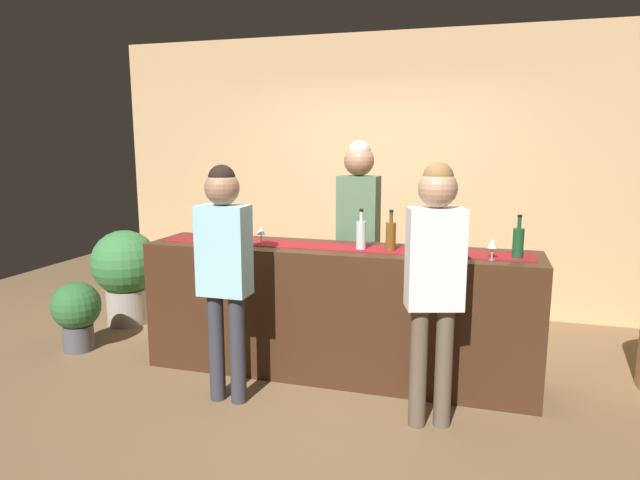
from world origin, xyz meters
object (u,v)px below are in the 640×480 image
wine_glass_mid_counter (261,231)px  wine_glass_far_end (492,244)px  customer_browsing (224,260)px  wine_bottle_clear (361,235)px  wine_bottle_green (518,242)px  wine_bottle_amber (391,236)px  potted_plant_tall (125,270)px  bartender (358,221)px  potted_plant_small (77,311)px  wine_glass_near_customer (242,229)px  customer_sipping (435,268)px

wine_glass_mid_counter → wine_glass_far_end: size_ratio=1.00×
customer_browsing → wine_bottle_clear: bearing=37.8°
wine_bottle_green → wine_glass_far_end: wine_bottle_green is taller
wine_bottle_amber → wine_glass_far_end: (0.71, -0.10, -0.01)m
potted_plant_tall → bartender: bearing=-0.3°
potted_plant_small → wine_glass_near_customer: bearing=5.6°
wine_bottle_clear → potted_plant_small: bearing=-177.0°
wine_bottle_amber → potted_plant_small: 2.80m
wine_glass_far_end → customer_browsing: 1.81m
wine_bottle_green → wine_bottle_amber: bearing=178.7°
wine_bottle_amber → wine_glass_mid_counter: 1.01m
customer_browsing → potted_plant_small: (-1.67, 0.50, -0.66)m
wine_glass_mid_counter → potted_plant_tall: (-1.72, 0.64, -0.57)m
wine_bottle_amber → customer_sipping: size_ratio=0.18×
wine_bottle_green → customer_browsing: (-1.90, -0.62, -0.11)m
wine_glass_far_end → wine_glass_near_customer: bearing=177.0°
wine_bottle_green → wine_glass_mid_counter: 1.88m
wine_bottle_clear → wine_bottle_green: 1.09m
wine_glass_near_customer → customer_browsing: bearing=-76.1°
wine_glass_far_end → customer_browsing: customer_browsing is taller
wine_bottle_amber → customer_sipping: (0.37, -0.60, -0.09)m
customer_browsing → wine_glass_near_customer: bearing=103.6°
wine_bottle_clear → customer_browsing: customer_browsing is taller
wine_bottle_clear → customer_browsing: size_ratio=0.18×
wine_bottle_clear → wine_glass_near_customer: size_ratio=2.10×
wine_bottle_amber → wine_glass_far_end: 0.71m
wine_bottle_clear → potted_plant_small: (-2.47, -0.13, -0.77)m
customer_browsing → wine_bottle_amber: bearing=32.0°
wine_bottle_amber → potted_plant_small: (-2.69, -0.15, -0.77)m
wine_bottle_green → potted_plant_small: wine_bottle_green is taller
wine_bottle_green → bartender: bartender is taller
wine_bottle_amber → customer_sipping: bearing=-58.3°
wine_bottle_amber → customer_sipping: 0.71m
wine_glass_near_customer → customer_browsing: customer_browsing is taller
wine_glass_near_customer → customer_browsing: 0.67m
wine_glass_far_end → potted_plant_tall: (-3.44, 0.71, -0.57)m
wine_bottle_amber → wine_bottle_green: 0.88m
wine_bottle_green → customer_sipping: 0.77m
wine_glass_far_end → customer_browsing: size_ratio=0.09×
wine_glass_near_customer → customer_browsing: (0.16, -0.65, -0.10)m
wine_bottle_green → customer_browsing: 2.00m
wine_glass_far_end → potted_plant_small: bearing=-179.2°
bartender → customer_browsing: bartender is taller
wine_bottle_clear → wine_bottle_amber: bearing=4.4°
wine_bottle_clear → customer_sipping: size_ratio=0.18×
bartender → customer_browsing: bearing=65.5°
wine_bottle_clear → wine_glass_mid_counter: wine_bottle_clear is taller
wine_bottle_amber → wine_bottle_green: same height
wine_bottle_green → customer_sipping: bearing=-131.4°
wine_bottle_clear → wine_bottle_green: (1.09, -0.00, 0.00)m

